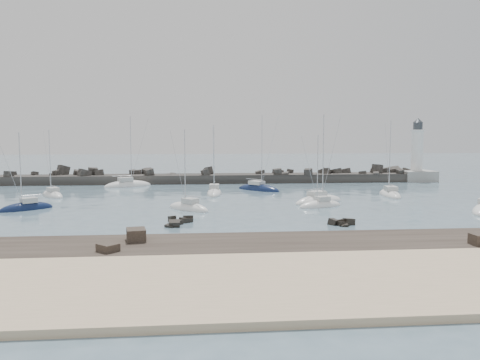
% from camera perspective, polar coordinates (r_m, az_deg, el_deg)
% --- Properties ---
extents(ground, '(400.00, 400.00, 0.00)m').
position_cam_1_polar(ground, '(62.65, -3.71, -3.76)').
color(ground, slate).
rests_on(ground, ground).
extents(sand_strip, '(140.00, 14.00, 1.00)m').
position_cam_1_polar(sand_strip, '(31.49, -2.14, -13.02)').
color(sand_strip, beige).
rests_on(sand_strip, ground).
extents(rock_shelf, '(140.00, 12.00, 1.82)m').
position_cam_1_polar(rock_shelf, '(41.10, -2.97, -8.60)').
color(rock_shelf, '#2D241F').
rests_on(rock_shelf, ground).
extents(rock_cluster_near, '(3.17, 4.72, 1.39)m').
position_cam_1_polar(rock_cluster_near, '(53.50, -7.47, -5.22)').
color(rock_cluster_near, black).
rests_on(rock_cluster_near, ground).
extents(rock_cluster_far, '(3.08, 2.53, 1.23)m').
position_cam_1_polar(rock_cluster_far, '(54.01, 12.35, -5.20)').
color(rock_cluster_far, black).
rests_on(rock_cluster_far, ground).
extents(breakwater, '(115.00, 7.06, 5.39)m').
position_cam_1_polar(breakwater, '(100.47, -8.25, -0.17)').
color(breakwater, '#292725').
rests_on(breakwater, ground).
extents(lighthouse, '(7.00, 7.00, 14.60)m').
position_cam_1_polar(lighthouse, '(111.24, 20.71, 1.50)').
color(lighthouse, '#979792').
rests_on(lighthouse, ground).
extents(sailboat_1, '(6.09, 7.49, 11.88)m').
position_cam_1_polar(sailboat_1, '(83.44, -21.89, -1.76)').
color(sailboat_1, white).
rests_on(sailboat_1, ground).
extents(sailboat_2, '(6.91, 6.05, 11.39)m').
position_cam_1_polar(sailboat_2, '(69.68, -24.57, -3.19)').
color(sailboat_2, '#0E1B3D').
rests_on(sailboat_2, ground).
extents(sailboat_3, '(9.77, 6.71, 14.94)m').
position_cam_1_polar(sailboat_3, '(95.07, -13.52, -0.68)').
color(sailboat_3, white).
rests_on(sailboat_3, ground).
extents(sailboat_4, '(6.74, 6.88, 11.78)m').
position_cam_1_polar(sailboat_4, '(63.85, -6.30, -3.48)').
color(sailboat_4, white).
rests_on(sailboat_4, ground).
extents(sailboat_5, '(3.15, 8.20, 12.85)m').
position_cam_1_polar(sailboat_5, '(79.97, -3.16, -1.66)').
color(sailboat_5, white).
rests_on(sailboat_5, ground).
extents(sailboat_6, '(9.18, 6.82, 14.26)m').
position_cam_1_polar(sailboat_6, '(70.92, 9.59, -2.63)').
color(sailboat_6, white).
rests_on(sailboat_6, ground).
extents(sailboat_7, '(8.49, 8.86, 14.72)m').
position_cam_1_polar(sailboat_7, '(86.38, 2.27, -1.15)').
color(sailboat_7, '#0E1B3D').
rests_on(sailboat_7, ground).
extents(sailboat_8, '(7.15, 4.33, 10.95)m').
position_cam_1_polar(sailboat_8, '(66.92, 9.77, -3.13)').
color(sailboat_8, white).
rests_on(sailboat_8, ground).
extents(sailboat_9, '(3.62, 8.79, 13.55)m').
position_cam_1_polar(sailboat_9, '(81.76, 17.81, -1.77)').
color(sailboat_9, white).
rests_on(sailboat_9, ground).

